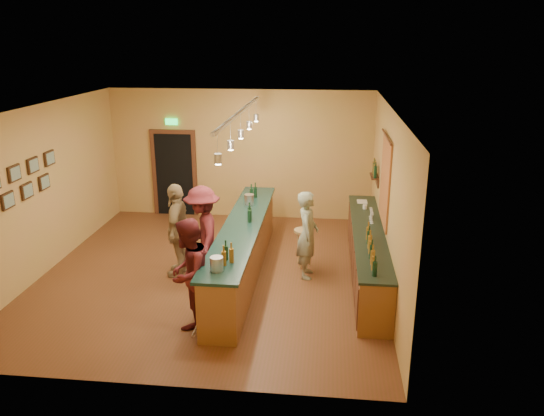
# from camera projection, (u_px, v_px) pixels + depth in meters

# --- Properties ---
(floor) EXTENTS (7.00, 7.00, 0.00)m
(floor) POSITION_uv_depth(u_px,v_px,m) (213.00, 273.00, 10.33)
(floor) COLOR brown
(floor) RESTS_ON ground
(ceiling) EXTENTS (6.50, 7.00, 0.02)m
(ceiling) POSITION_uv_depth(u_px,v_px,m) (206.00, 108.00, 9.34)
(ceiling) COLOR silver
(ceiling) RESTS_ON wall_back
(wall_back) EXTENTS (6.50, 0.02, 3.20)m
(wall_back) POSITION_uv_depth(u_px,v_px,m) (241.00, 155.00, 13.14)
(wall_back) COLOR #B89A45
(wall_back) RESTS_ON floor
(wall_front) EXTENTS (6.50, 0.02, 3.20)m
(wall_front) POSITION_uv_depth(u_px,v_px,m) (148.00, 275.00, 6.52)
(wall_front) COLOR #B89A45
(wall_front) RESTS_ON floor
(wall_left) EXTENTS (0.02, 7.00, 3.20)m
(wall_left) POSITION_uv_depth(u_px,v_px,m) (44.00, 190.00, 10.16)
(wall_left) COLOR #B89A45
(wall_left) RESTS_ON floor
(wall_right) EXTENTS (0.02, 7.00, 3.20)m
(wall_right) POSITION_uv_depth(u_px,v_px,m) (388.00, 200.00, 9.50)
(wall_right) COLOR #B89A45
(wall_right) RESTS_ON floor
(doorway) EXTENTS (1.15, 0.09, 2.48)m
(doorway) POSITION_uv_depth(u_px,v_px,m) (175.00, 172.00, 13.44)
(doorway) COLOR black
(doorway) RESTS_ON wall_back
(tapestry) EXTENTS (0.03, 1.40, 1.60)m
(tapestry) POSITION_uv_depth(u_px,v_px,m) (385.00, 181.00, 9.80)
(tapestry) COLOR maroon
(tapestry) RESTS_ON wall_right
(bottle_shelf) EXTENTS (0.17, 0.55, 0.54)m
(bottle_shelf) POSITION_uv_depth(u_px,v_px,m) (375.00, 171.00, 11.28)
(bottle_shelf) COLOR #4E2617
(bottle_shelf) RESTS_ON wall_right
(picture_grid) EXTENTS (0.06, 2.20, 0.70)m
(picture_grid) POSITION_uv_depth(u_px,v_px,m) (21.00, 182.00, 9.34)
(picture_grid) COLOR #382111
(picture_grid) RESTS_ON wall_left
(back_counter) EXTENTS (0.60, 4.55, 1.27)m
(back_counter) POSITION_uv_depth(u_px,v_px,m) (368.00, 253.00, 10.04)
(back_counter) COLOR brown
(back_counter) RESTS_ON floor
(tasting_bar) EXTENTS (0.73, 5.10, 1.38)m
(tasting_bar) POSITION_uv_depth(u_px,v_px,m) (243.00, 246.00, 10.07)
(tasting_bar) COLOR brown
(tasting_bar) RESTS_ON floor
(pendant_track) EXTENTS (0.11, 4.60, 0.50)m
(pendant_track) POSITION_uv_depth(u_px,v_px,m) (241.00, 121.00, 9.34)
(pendant_track) COLOR silver
(pendant_track) RESTS_ON ceiling
(bartender) EXTENTS (0.41, 0.62, 1.69)m
(bartender) POSITION_uv_depth(u_px,v_px,m) (307.00, 235.00, 9.97)
(bartender) COLOR gray
(bartender) RESTS_ON floor
(customer_a) EXTENTS (0.80, 0.96, 1.77)m
(customer_a) POSITION_uv_depth(u_px,v_px,m) (188.00, 273.00, 8.25)
(customer_a) COLOR #59191E
(customer_a) RESTS_ON floor
(customer_b) EXTENTS (0.48, 1.08, 1.82)m
(customer_b) POSITION_uv_depth(u_px,v_px,m) (178.00, 230.00, 10.04)
(customer_b) COLOR #997A51
(customer_b) RESTS_ON floor
(customer_c) EXTENTS (0.98, 1.31, 1.80)m
(customer_c) POSITION_uv_depth(u_px,v_px,m) (203.00, 233.00, 9.89)
(customer_c) COLOR #59191E
(customer_c) RESTS_ON floor
(bar_stool) EXTENTS (0.38, 0.38, 0.77)m
(bar_stool) POSITION_uv_depth(u_px,v_px,m) (303.00, 236.00, 10.48)
(bar_stool) COLOR #9D7347
(bar_stool) RESTS_ON floor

